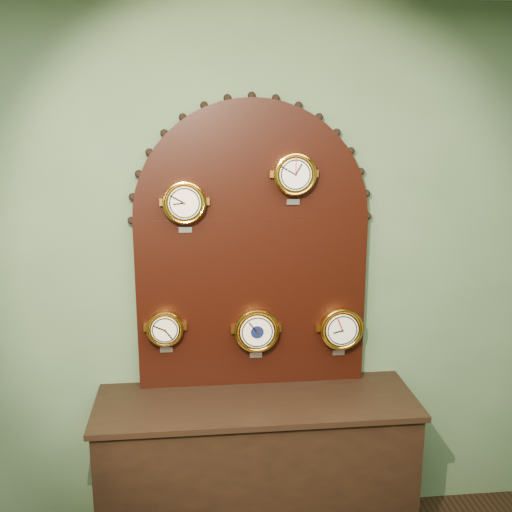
{
  "coord_description": "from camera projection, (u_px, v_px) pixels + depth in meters",
  "views": [
    {
      "loc": [
        -0.3,
        -0.62,
        2.28
      ],
      "look_at": [
        0.0,
        2.25,
        1.58
      ],
      "focal_mm": 43.0,
      "sensor_mm": 36.0,
      "label": 1
    }
  ],
  "objects": [
    {
      "name": "barometer",
      "position": [
        257.0,
        330.0,
        3.2
      ],
      "size": [
        0.24,
        0.08,
        0.29
      ],
      "color": "gold",
      "rests_on": "display_board"
    },
    {
      "name": "wall_back",
      "position": [
        251.0,
        278.0,
        3.25
      ],
      "size": [
        4.0,
        0.0,
        4.0
      ],
      "primitive_type": "plane",
      "rotation": [
        1.57,
        0.0,
        0.0
      ],
      "color": "#4B6646",
      "rests_on": "ground"
    },
    {
      "name": "display_board",
      "position": [
        252.0,
        238.0,
        3.15
      ],
      "size": [
        1.26,
        0.06,
        1.53
      ],
      "color": "black",
      "rests_on": "shop_counter"
    },
    {
      "name": "tide_clock",
      "position": [
        341.0,
        328.0,
        3.25
      ],
      "size": [
        0.23,
        0.08,
        0.28
      ],
      "color": "gold",
      "rests_on": "display_board"
    },
    {
      "name": "arabic_clock",
      "position": [
        295.0,
        174.0,
        3.03
      ],
      "size": [
        0.21,
        0.08,
        0.26
      ],
      "color": "gold",
      "rests_on": "display_board"
    },
    {
      "name": "roman_clock",
      "position": [
        185.0,
        202.0,
        3.0
      ],
      "size": [
        0.21,
        0.08,
        0.27
      ],
      "color": "gold",
      "rests_on": "display_board"
    },
    {
      "name": "shop_counter",
      "position": [
        256.0,
        475.0,
        3.22
      ],
      "size": [
        1.6,
        0.5,
        0.8
      ],
      "primitive_type": "cube",
      "color": "black",
      "rests_on": "ground_plane"
    },
    {
      "name": "hygrometer",
      "position": [
        165.0,
        328.0,
        3.14
      ],
      "size": [
        0.19,
        0.08,
        0.24
      ],
      "color": "gold",
      "rests_on": "display_board"
    }
  ]
}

